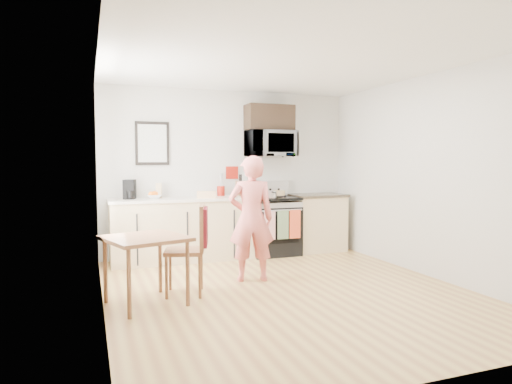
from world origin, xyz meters
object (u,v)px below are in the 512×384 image
object	(u,v)px
range	(273,227)
microwave	(270,144)
chair	(197,237)
cake	(278,194)
dining_table	(146,244)
person	(251,219)

from	to	relation	value
range	microwave	world-z (taller)	microwave
chair	microwave	bearing A→B (deg)	64.31
chair	cake	world-z (taller)	cake
microwave	chair	size ratio (longest dim) A/B	0.76
range	chair	distance (m)	2.37
dining_table	chair	distance (m)	0.61
microwave	cake	world-z (taller)	microwave
microwave	person	xyz separation A→B (m)	(-0.86, -1.49, -0.98)
range	microwave	xyz separation A→B (m)	(-0.00, 0.10, 1.32)
person	range	bearing A→B (deg)	-109.62
range	person	size ratio (longest dim) A/B	0.75
cake	range	bearing A→B (deg)	167.79
person	dining_table	distance (m)	1.45
dining_table	cake	world-z (taller)	cake
person	microwave	bearing A→B (deg)	-107.79
range	person	bearing A→B (deg)	-121.74
person	dining_table	size ratio (longest dim) A/B	1.87
dining_table	chair	size ratio (longest dim) A/B	0.83
microwave	dining_table	size ratio (longest dim) A/B	0.91
range	microwave	size ratio (longest dim) A/B	1.53
range	cake	world-z (taller)	range
dining_table	person	bearing A→B (deg)	20.93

